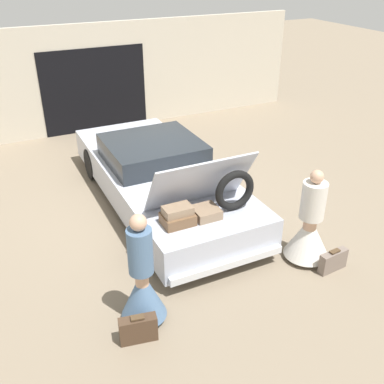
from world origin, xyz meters
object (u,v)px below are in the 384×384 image
Objects in this scene: person_left at (142,284)px; person_right at (309,229)px; car at (160,176)px; suitcase_beside_left_person at (138,329)px; suitcase_beside_right_person at (333,261)px.

person_right is (2.83, 0.14, -0.03)m from person_left.
car is 3.21m from person_left.
person_left is 3.28× the size of suitcase_beside_left_person.
person_left is at bearing -116.19° from car.
person_right reaches higher than suitcase_beside_left_person.
car is 3.39× the size of person_right.
person_left is at bearing 174.44° from suitcase_beside_right_person.
suitcase_beside_left_person reaches higher than suitcase_beside_right_person.
person_left is 2.84m from person_right.
suitcase_beside_right_person is at bearing 88.58° from person_left.
person_left is (-1.42, -2.88, 0.03)m from car.
suitcase_beside_left_person is 3.21m from suitcase_beside_right_person.
person_right is 3.09m from suitcase_beside_left_person.
person_right is (1.42, -2.74, -0.01)m from car.
suitcase_beside_left_person is (-0.20, -0.33, -0.40)m from person_left.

